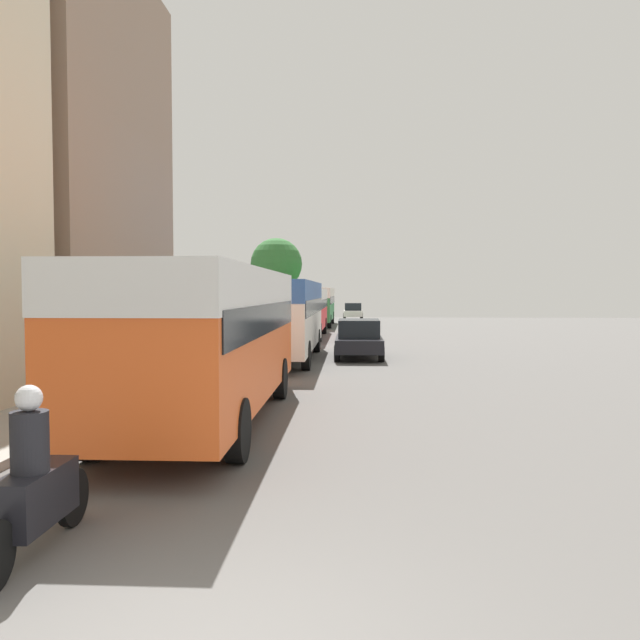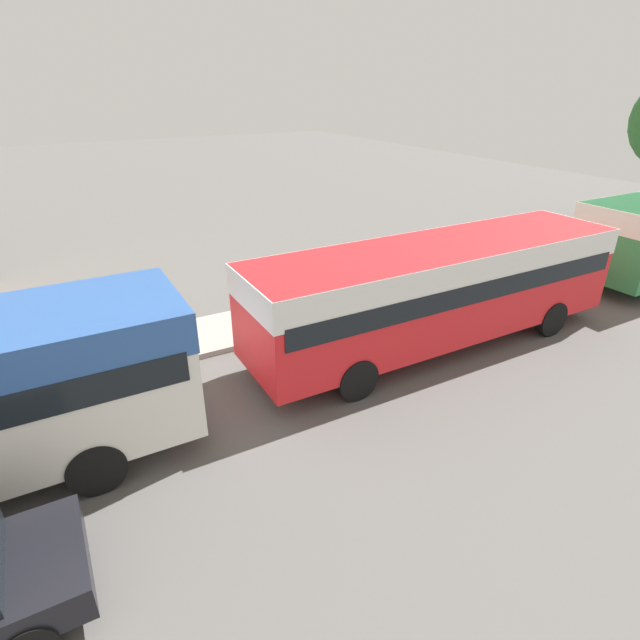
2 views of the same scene
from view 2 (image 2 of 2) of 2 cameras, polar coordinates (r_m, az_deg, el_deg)
The scene contains 1 object.
bus_third_in_line at distance 13.23m, azimuth 13.47°, elevation 4.39°, with size 2.60×10.46×2.81m.
Camera 2 is at (7.23, 23.10, 6.48)m, focal length 28.00 mm.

